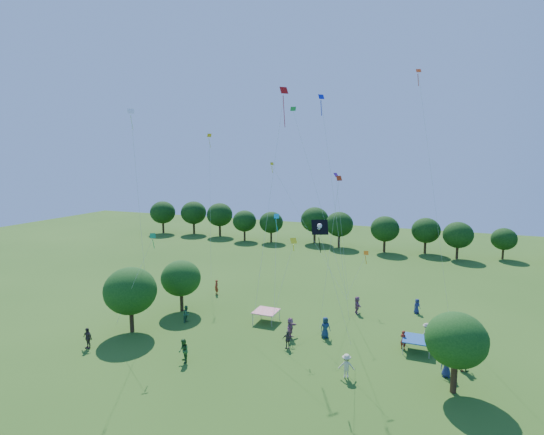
# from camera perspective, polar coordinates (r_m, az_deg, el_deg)

# --- Properties ---
(near_tree_west) EXTENTS (4.73, 4.73, 6.01)m
(near_tree_west) POSITION_cam_1_polar(r_m,az_deg,el_deg) (40.89, -18.52, -9.33)
(near_tree_west) COLOR #422B19
(near_tree_west) RESTS_ON ground
(near_tree_north) EXTENTS (4.07, 4.07, 5.33)m
(near_tree_north) POSITION_cam_1_polar(r_m,az_deg,el_deg) (45.03, -12.14, -7.98)
(near_tree_north) COLOR #422B19
(near_tree_north) RESTS_ON ground
(near_tree_east) EXTENTS (4.07, 4.07, 5.60)m
(near_tree_east) POSITION_cam_1_polar(r_m,az_deg,el_deg) (31.94, 23.54, -14.86)
(near_tree_east) COLOR #422B19
(near_tree_east) RESTS_ON ground
(treeline) EXTENTS (88.01, 8.77, 6.77)m
(treeline) POSITION_cam_1_polar(r_m,az_deg,el_deg) (75.29, 10.57, -0.95)
(treeline) COLOR #422B19
(treeline) RESTS_ON ground
(tent_red_stripe) EXTENTS (2.20, 2.20, 1.10)m
(tent_red_stripe) POSITION_cam_1_polar(r_m,az_deg,el_deg) (42.04, -0.80, -12.50)
(tent_red_stripe) COLOR red
(tent_red_stripe) RESTS_ON ground
(tent_blue) EXTENTS (2.20, 2.20, 1.10)m
(tent_blue) POSITION_cam_1_polar(r_m,az_deg,el_deg) (38.08, 18.91, -15.23)
(tent_blue) COLOR #164790
(tent_blue) RESTS_ON ground
(crowd_person_0) EXTENTS (0.93, 0.63, 1.73)m
(crowd_person_0) POSITION_cam_1_polar(r_m,az_deg,el_deg) (34.97, 22.42, -17.91)
(crowd_person_0) COLOR navy
(crowd_person_0) RESTS_ON ground
(crowd_person_1) EXTENTS (0.76, 0.71, 1.71)m
(crowd_person_1) POSITION_cam_1_polar(r_m,az_deg,el_deg) (50.30, -7.48, -9.26)
(crowd_person_1) COLOR maroon
(crowd_person_1) RESTS_ON ground
(crowd_person_2) EXTENTS (0.99, 1.02, 1.87)m
(crowd_person_2) POSITION_cam_1_polar(r_m,az_deg,el_deg) (35.17, -11.81, -17.16)
(crowd_person_2) COLOR #275926
(crowd_person_2) RESTS_ON ground
(crowd_person_3) EXTENTS (1.04, 1.18, 1.68)m
(crowd_person_3) POSITION_cam_1_polar(r_m,az_deg,el_deg) (40.18, 20.01, -14.32)
(crowd_person_3) COLOR #B0A78C
(crowd_person_3) RESTS_ON ground
(crowd_person_4) EXTENTS (1.10, 0.63, 1.78)m
(crowd_person_4) POSITION_cam_1_polar(r_m,az_deg,el_deg) (39.86, -23.55, -14.63)
(crowd_person_4) COLOR #3A312F
(crowd_person_4) RESTS_ON ground
(crowd_person_5) EXTENTS (0.71, 1.75, 1.84)m
(crowd_person_5) POSITION_cam_1_polar(r_m,az_deg,el_deg) (38.64, 2.49, -14.61)
(crowd_person_5) COLOR #935674
(crowd_person_5) RESTS_ON ground
(crowd_person_6) EXTENTS (0.83, 0.81, 1.53)m
(crowd_person_6) POSITION_cam_1_polar(r_m,az_deg,el_deg) (46.59, 18.90, -11.21)
(crowd_person_6) COLOR navy
(crowd_person_6) RESTS_ON ground
(crowd_person_7) EXTENTS (0.71, 0.64, 1.60)m
(crowd_person_7) POSITION_cam_1_polar(r_m,az_deg,el_deg) (38.25, 17.24, -15.43)
(crowd_person_7) COLOR maroon
(crowd_person_7) RESTS_ON ground
(crowd_person_8) EXTENTS (0.92, 0.81, 1.64)m
(crowd_person_8) POSITION_cam_1_polar(r_m,az_deg,el_deg) (36.48, 24.44, -16.98)
(crowd_person_8) COLOR #265123
(crowd_person_8) RESTS_ON ground
(crowd_person_9) EXTENTS (1.26, 0.77, 1.80)m
(crowd_person_9) POSITION_cam_1_polar(r_m,az_deg,el_deg) (32.89, 9.98, -19.06)
(crowd_person_9) COLOR beige
(crowd_person_9) RESTS_ON ground
(crowd_person_10) EXTENTS (0.91, 0.47, 1.50)m
(crowd_person_10) POSITION_cam_1_polar(r_m,az_deg,el_deg) (36.80, 2.08, -16.11)
(crowd_person_10) COLOR #443B36
(crowd_person_10) RESTS_ON ground
(crowd_person_11) EXTENTS (1.15, 1.78, 1.79)m
(crowd_person_11) POSITION_cam_1_polar(r_m,az_deg,el_deg) (44.96, 11.37, -11.45)
(crowd_person_11) COLOR #935578
(crowd_person_11) RESTS_ON ground
(crowd_person_12) EXTENTS (1.04, 0.97, 1.88)m
(crowd_person_12) POSITION_cam_1_polar(r_m,az_deg,el_deg) (38.95, 7.18, -14.45)
(crowd_person_12) COLOR navy
(crowd_person_12) RESTS_ON ground
(crowd_person_13) EXTENTS (0.79, 0.84, 1.89)m
(crowd_person_13) POSITION_cam_1_polar(r_m,az_deg,el_deg) (36.29, 24.12, -16.88)
(crowd_person_13) COLOR maroon
(crowd_person_13) RESTS_ON ground
(crowd_person_14) EXTENTS (0.50, 0.84, 1.64)m
(crowd_person_14) POSITION_cam_1_polar(r_m,az_deg,el_deg) (42.81, -11.41, -12.58)
(crowd_person_14) COLOR #2A623C
(crowd_person_14) RESTS_ON ground
(pirate_kite) EXTENTS (2.88, 2.33, 10.00)m
(pirate_kite) POSITION_cam_1_polar(r_m,az_deg,el_deg) (31.12, 6.49, -1.51)
(pirate_kite) COLOR black
(red_high_kite) EXTENTS (0.82, 7.82, 21.21)m
(red_high_kite) POSITION_cam_1_polar(r_m,az_deg,el_deg) (40.80, 1.01, 11.95)
(red_high_kite) COLOR red
(small_kite_0) EXTENTS (1.49, 1.09, 13.04)m
(small_kite_0) POSITION_cam_1_polar(r_m,az_deg,el_deg) (35.46, 8.33, 0.00)
(small_kite_0) COLOR red
(small_kite_1) EXTENTS (2.15, 3.72, 17.43)m
(small_kite_1) POSITION_cam_1_polar(r_m,az_deg,el_deg) (53.32, -8.37, 6.58)
(small_kite_1) COLOR yellow
(small_kite_2) EXTENTS (8.48, 0.37, 13.99)m
(small_kite_2) POSITION_cam_1_polar(r_m,az_deg,el_deg) (44.64, 2.97, 1.70)
(small_kite_2) COLOR yellow
(small_kite_3) EXTENTS (4.44, 0.47, 8.37)m
(small_kite_3) POSITION_cam_1_polar(r_m,az_deg,el_deg) (36.85, -16.61, -4.77)
(small_kite_3) COLOR green
(small_kite_4) EXTENTS (3.42, 0.93, 20.00)m
(small_kite_4) POSITION_cam_1_polar(r_m,az_deg,el_deg) (38.11, 7.59, 8.24)
(small_kite_4) COLOR #131FBF
(small_kite_5) EXTENTS (1.83, 0.59, 12.97)m
(small_kite_5) POSITION_cam_1_polar(r_m,az_deg,el_deg) (43.31, 8.99, 1.84)
(small_kite_5) COLOR #581687
(small_kite_6) EXTENTS (0.64, 1.38, 18.66)m
(small_kite_6) POSITION_cam_1_polar(r_m,az_deg,el_deg) (39.07, -17.93, 7.25)
(small_kite_6) COLOR white
(small_kite_7) EXTENTS (2.01, 5.26, 9.01)m
(small_kite_7) POSITION_cam_1_polar(r_m,az_deg,el_deg) (41.11, 0.57, -2.28)
(small_kite_7) COLOR #0EA9D5
(small_kite_8) EXTENTS (4.02, 0.91, 22.54)m
(small_kite_8) POSITION_cam_1_polar(r_m,az_deg,el_deg) (42.13, 20.16, 9.28)
(small_kite_8) COLOR red
(small_kite_9) EXTENTS (1.97, 1.84, 4.78)m
(small_kite_9) POSITION_cam_1_polar(r_m,az_deg,el_deg) (45.67, 12.26, -5.45)
(small_kite_9) COLOR orange
(small_kite_10) EXTENTS (1.98, 1.55, 7.59)m
(small_kite_10) POSITION_cam_1_polar(r_m,az_deg,el_deg) (36.94, 2.50, -4.75)
(small_kite_10) COLOR yellow
(small_kite_11) EXTENTS (7.06, 2.10, 19.86)m
(small_kite_11) POSITION_cam_1_polar(r_m,az_deg,el_deg) (45.30, 4.65, 8.29)
(small_kite_11) COLOR #1B9826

